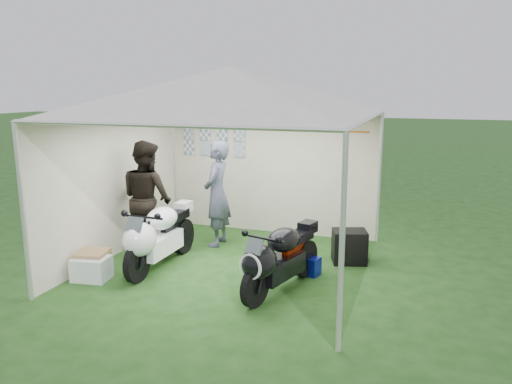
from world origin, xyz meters
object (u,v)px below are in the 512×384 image
(motorcycle_white, at_px, (157,235))
(crate_1, at_px, (93,264))
(motorcycle_black, at_px, (278,257))
(paddock_stand, at_px, (307,265))
(person_blue_jacket, at_px, (217,194))
(person_dark_jacket, at_px, (147,198))
(canopy_tent, at_px, (230,96))
(crate_0, at_px, (92,269))
(equipment_box, at_px, (349,246))

(motorcycle_white, xyz_separation_m, crate_1, (-0.75, -0.59, -0.34))
(motorcycle_black, bearing_deg, paddock_stand, 90.00)
(paddock_stand, relative_size, person_blue_jacket, 0.20)
(motorcycle_black, xyz_separation_m, person_dark_jacket, (-2.48, 0.88, 0.44))
(canopy_tent, distance_m, person_dark_jacket, 2.23)
(crate_1, bearing_deg, crate_0, -61.15)
(paddock_stand, bearing_deg, equipment_box, 54.57)
(crate_0, bearing_deg, paddock_stand, 22.71)
(crate_1, bearing_deg, motorcycle_white, 38.14)
(motorcycle_black, distance_m, crate_1, 2.75)
(paddock_stand, height_order, crate_1, crate_1)
(person_dark_jacket, height_order, person_blue_jacket, person_dark_jacket)
(canopy_tent, height_order, person_dark_jacket, canopy_tent)
(crate_0, bearing_deg, canopy_tent, 35.36)
(motorcycle_white, xyz_separation_m, paddock_stand, (2.20, 0.50, -0.40))
(motorcycle_black, bearing_deg, person_dark_jacket, 176.18)
(motorcycle_black, distance_m, equipment_box, 1.69)
(person_blue_jacket, bearing_deg, motorcycle_black, 39.18)
(person_dark_jacket, distance_m, crate_0, 1.51)
(canopy_tent, bearing_deg, crate_0, -144.64)
(canopy_tent, height_order, person_blue_jacket, canopy_tent)
(motorcycle_white, bearing_deg, crate_0, -133.41)
(motorcycle_black, height_order, person_blue_jacket, person_blue_jacket)
(motorcycle_white, distance_m, crate_1, 1.01)
(canopy_tent, distance_m, motorcycle_white, 2.33)
(canopy_tent, relative_size, motorcycle_black, 3.19)
(motorcycle_white, relative_size, crate_1, 4.58)
(motorcycle_white, bearing_deg, person_blue_jacket, 75.18)
(person_blue_jacket, height_order, crate_0, person_blue_jacket)
(motorcycle_black, distance_m, person_blue_jacket, 2.35)
(canopy_tent, xyz_separation_m, motorcycle_white, (-1.00, -0.49, -2.05))
(person_dark_jacket, xyz_separation_m, person_blue_jacket, (0.89, 0.80, -0.03))
(canopy_tent, relative_size, equipment_box, 10.95)
(motorcycle_white, xyz_separation_m, person_dark_jacket, (-0.51, 0.58, 0.41))
(motorcycle_black, bearing_deg, motorcycle_white, -172.77)
(motorcycle_white, distance_m, equipment_box, 2.97)
(crate_0, height_order, crate_1, crate_1)
(person_blue_jacket, xyz_separation_m, crate_0, (-1.07, -2.09, -0.75))
(motorcycle_black, relative_size, crate_1, 4.20)
(equipment_box, bearing_deg, person_dark_jacket, -168.96)
(motorcycle_white, xyz_separation_m, motorcycle_black, (1.97, -0.29, -0.03))
(person_blue_jacket, bearing_deg, motorcycle_white, -19.76)
(canopy_tent, relative_size, person_dark_jacket, 3.01)
(motorcycle_white, relative_size, crate_0, 3.93)
(motorcycle_white, distance_m, paddock_stand, 2.29)
(motorcycle_white, xyz_separation_m, person_blue_jacket, (0.39, 1.39, 0.38))
(canopy_tent, bearing_deg, equipment_box, 22.96)
(canopy_tent, height_order, equipment_box, canopy_tent)
(crate_1, bearing_deg, paddock_stand, 20.28)
(crate_1, bearing_deg, person_blue_jacket, 60.16)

